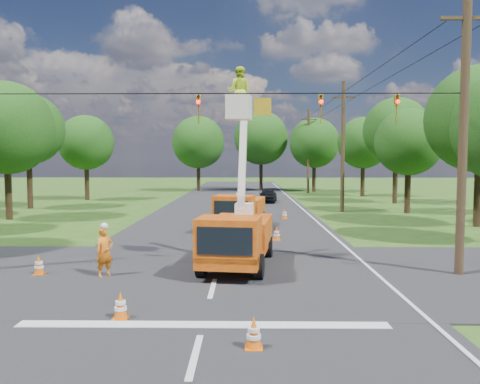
{
  "coord_description": "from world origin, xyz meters",
  "views": [
    {
      "loc": [
        1.04,
        -14.23,
        4.04
      ],
      "look_at": [
        0.77,
        6.36,
        2.6
      ],
      "focal_mm": 35.0,
      "sensor_mm": 36.0,
      "label": 1
    }
  ],
  "objects_px": {
    "traffic_cone_3": "(268,228)",
    "pole_right_far": "(308,150)",
    "bucket_truck": "(237,224)",
    "distant_car": "(268,195)",
    "traffic_cone_1": "(254,333)",
    "tree_right_b": "(480,119)",
    "tree_right_c": "(409,142)",
    "second_truck": "(240,211)",
    "ground_worker": "(105,252)",
    "tree_far_b": "(261,138)",
    "traffic_cone_2": "(277,234)",
    "tree_far_c": "(314,143)",
    "pole_right_mid": "(343,145)",
    "tree_right_d": "(396,131)",
    "traffic_cone_0": "(121,306)",
    "tree_left_d": "(6,128)",
    "tree_far_a": "(198,142)",
    "traffic_cone_4": "(39,265)",
    "tree_left_f": "(86,143)",
    "tree_right_e": "(363,143)",
    "pole_right_near": "(463,128)",
    "tree_left_e": "(28,129)",
    "traffic_cone_7": "(285,214)"
  },
  "relations": [
    {
      "from": "traffic_cone_3",
      "to": "tree_far_b",
      "type": "relative_size",
      "value": 0.07
    },
    {
      "from": "pole_right_near",
      "to": "tree_right_b",
      "type": "bearing_deg",
      "value": 61.56
    },
    {
      "from": "tree_right_d",
      "to": "tree_right_e",
      "type": "relative_size",
      "value": 1.12
    },
    {
      "from": "ground_worker",
      "to": "tree_right_c",
      "type": "bearing_deg",
      "value": 5.6
    },
    {
      "from": "traffic_cone_2",
      "to": "tree_far_c",
      "type": "distance_m",
      "value": 36.37
    },
    {
      "from": "ground_worker",
      "to": "tree_far_b",
      "type": "relative_size",
      "value": 0.17
    },
    {
      "from": "pole_right_mid",
      "to": "tree_right_e",
      "type": "bearing_deg",
      "value": 70.54
    },
    {
      "from": "traffic_cone_1",
      "to": "traffic_cone_7",
      "type": "bearing_deg",
      "value": 83.57
    },
    {
      "from": "traffic_cone_0",
      "to": "pole_right_near",
      "type": "xyz_separation_m",
      "value": [
        10.62,
        4.73,
        4.75
      ]
    },
    {
      "from": "pole_right_near",
      "to": "pole_right_far",
      "type": "distance_m",
      "value": 40.0
    },
    {
      "from": "second_truck",
      "to": "distant_car",
      "type": "bearing_deg",
      "value": 91.43
    },
    {
      "from": "tree_right_c",
      "to": "traffic_cone_1",
      "type": "bearing_deg",
      "value": -115.15
    },
    {
      "from": "tree_right_d",
      "to": "tree_left_f",
      "type": "bearing_deg",
      "value": 174.21
    },
    {
      "from": "tree_right_d",
      "to": "traffic_cone_0",
      "type": "bearing_deg",
      "value": -118.08
    },
    {
      "from": "traffic_cone_2",
      "to": "pole_right_near",
      "type": "bearing_deg",
      "value": -48.69
    },
    {
      "from": "tree_left_d",
      "to": "tree_far_a",
      "type": "xyz_separation_m",
      "value": [
        10.0,
        28.0,
        0.06
      ]
    },
    {
      "from": "pole_right_mid",
      "to": "tree_far_b",
      "type": "xyz_separation_m",
      "value": [
        -5.5,
        25.0,
        1.7
      ]
    },
    {
      "from": "bucket_truck",
      "to": "distant_car",
      "type": "distance_m",
      "value": 26.62
    },
    {
      "from": "tree_left_e",
      "to": "tree_right_d",
      "type": "relative_size",
      "value": 0.97
    },
    {
      "from": "tree_right_b",
      "to": "traffic_cone_4",
      "type": "bearing_deg",
      "value": -149.95
    },
    {
      "from": "traffic_cone_1",
      "to": "tree_right_b",
      "type": "height_order",
      "value": "tree_right_b"
    },
    {
      "from": "tree_far_a",
      "to": "traffic_cone_3",
      "type": "bearing_deg",
      "value": -78.12
    },
    {
      "from": "pole_right_far",
      "to": "tree_left_e",
      "type": "bearing_deg",
      "value": -144.57
    },
    {
      "from": "traffic_cone_0",
      "to": "traffic_cone_3",
      "type": "height_order",
      "value": "same"
    },
    {
      "from": "pole_right_mid",
      "to": "tree_right_d",
      "type": "relative_size",
      "value": 1.03
    },
    {
      "from": "second_truck",
      "to": "pole_right_far",
      "type": "relative_size",
      "value": 0.59
    },
    {
      "from": "bucket_truck",
      "to": "tree_far_c",
      "type": "relative_size",
      "value": 0.82
    },
    {
      "from": "traffic_cone_3",
      "to": "tree_far_a",
      "type": "xyz_separation_m",
      "value": [
        -7.2,
        34.25,
        5.83
      ]
    },
    {
      "from": "tree_right_e",
      "to": "tree_far_a",
      "type": "xyz_separation_m",
      "value": [
        -18.8,
        8.0,
        0.38
      ]
    },
    {
      "from": "traffic_cone_1",
      "to": "second_truck",
      "type": "bearing_deg",
      "value": 91.76
    },
    {
      "from": "distant_car",
      "to": "traffic_cone_1",
      "type": "height_order",
      "value": "distant_car"
    },
    {
      "from": "distant_car",
      "to": "pole_right_far",
      "type": "bearing_deg",
      "value": 74.06
    },
    {
      "from": "ground_worker",
      "to": "traffic_cone_2",
      "type": "distance_m",
      "value": 9.62
    },
    {
      "from": "pole_right_mid",
      "to": "pole_right_far",
      "type": "xyz_separation_m",
      "value": [
        0.0,
        20.0,
        0.0
      ]
    },
    {
      "from": "second_truck",
      "to": "tree_right_c",
      "type": "relative_size",
      "value": 0.76
    },
    {
      "from": "tree_left_d",
      "to": "tree_left_f",
      "type": "height_order",
      "value": "tree_left_d"
    },
    {
      "from": "tree_left_e",
      "to": "tree_right_d",
      "type": "height_order",
      "value": "tree_right_d"
    },
    {
      "from": "tree_far_c",
      "to": "pole_right_near",
      "type": "bearing_deg",
      "value": -91.36
    },
    {
      "from": "traffic_cone_0",
      "to": "tree_far_c",
      "type": "xyz_separation_m",
      "value": [
        11.62,
        46.73,
        5.7
      ]
    },
    {
      "from": "pole_right_mid",
      "to": "traffic_cone_1",
      "type": "bearing_deg",
      "value": -105.36
    },
    {
      "from": "traffic_cone_4",
      "to": "tree_left_f",
      "type": "height_order",
      "value": "tree_left_f"
    },
    {
      "from": "traffic_cone_3",
      "to": "pole_right_far",
      "type": "bearing_deg",
      "value": 78.6
    },
    {
      "from": "ground_worker",
      "to": "tree_left_d",
      "type": "distance_m",
      "value": 19.75
    },
    {
      "from": "tree_left_d",
      "to": "tree_far_b",
      "type": "relative_size",
      "value": 0.9
    },
    {
      "from": "pole_right_mid",
      "to": "tree_far_a",
      "type": "height_order",
      "value": "pole_right_mid"
    },
    {
      "from": "traffic_cone_1",
      "to": "traffic_cone_3",
      "type": "height_order",
      "value": "same"
    },
    {
      "from": "traffic_cone_3",
      "to": "pole_right_far",
      "type": "distance_m",
      "value": 32.23
    },
    {
      "from": "tree_right_b",
      "to": "tree_right_c",
      "type": "bearing_deg",
      "value": 104.42
    },
    {
      "from": "second_truck",
      "to": "tree_left_d",
      "type": "bearing_deg",
      "value": 172.53
    },
    {
      "from": "bucket_truck",
      "to": "second_truck",
      "type": "relative_size",
      "value": 1.27
    }
  ]
}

